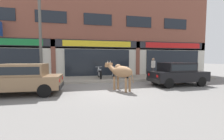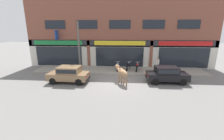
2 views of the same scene
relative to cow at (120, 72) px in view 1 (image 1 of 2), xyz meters
The scene contains 11 objects.
ground_plane 1.17m from the cow, 134.03° to the left, with size 90.00×90.00×0.00m, color slate.
sidewalk 4.39m from the cow, 95.59° to the left, with size 19.00×3.27×0.18m, color gray.
shop_building 6.91m from the cow, 93.91° to the left, with size 23.00×1.40×8.66m.
cow is the anchor object (origin of this frame).
car_0 4.74m from the cow, behind, with size 3.65×1.70×1.46m.
car_1 4.01m from the cow, ahead, with size 3.66×1.71×1.46m.
motorcycle_0 4.08m from the cow, 97.88° to the left, with size 0.52×1.81×0.88m.
motorcycle_1 4.18m from the cow, 81.69° to the left, with size 0.65×1.79×0.88m.
motorcycle_2 4.31m from the cow, 67.73° to the left, with size 0.62×1.80×0.88m.
pedestrian 4.99m from the cow, 42.17° to the left, with size 0.32×0.43×1.60m.
utility_pole 5.71m from the cow, 147.23° to the left, with size 0.18×0.18×5.26m, color #595651.
Camera 1 is at (-1.78, -8.09, 1.68)m, focal length 24.00 mm.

